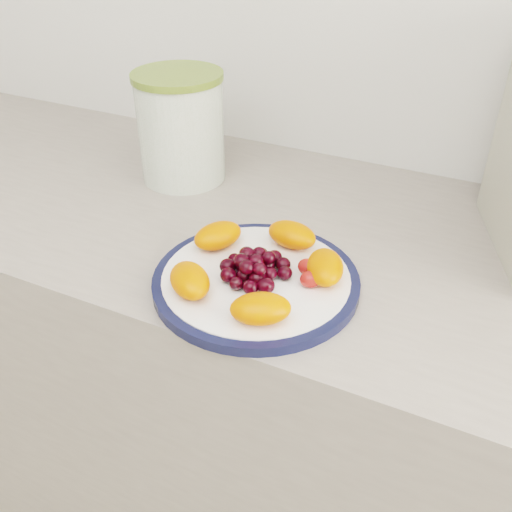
% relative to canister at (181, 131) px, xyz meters
% --- Properties ---
extents(counter, '(3.50, 0.60, 0.90)m').
position_rel_canister_xyz_m(counter, '(0.37, -0.08, -0.54)').
color(counter, gray).
rests_on(counter, floor).
extents(cabinet_face, '(3.48, 0.58, 0.84)m').
position_rel_canister_xyz_m(cabinet_face, '(0.37, -0.08, -0.57)').
color(cabinet_face, '#866551').
rests_on(cabinet_face, floor).
extents(plate_rim, '(0.29, 0.29, 0.01)m').
position_rel_canister_xyz_m(plate_rim, '(0.27, -0.25, -0.09)').
color(plate_rim, '#0F1534').
rests_on(plate_rim, counter).
extents(plate_face, '(0.26, 0.26, 0.02)m').
position_rel_canister_xyz_m(plate_face, '(0.27, -0.25, -0.08)').
color(plate_face, white).
rests_on(plate_face, counter).
extents(canister, '(0.17, 0.17, 0.19)m').
position_rel_canister_xyz_m(canister, '(0.00, 0.00, 0.00)').
color(canister, '#396021').
rests_on(canister, counter).
extents(canister_lid, '(0.17, 0.17, 0.01)m').
position_rel_canister_xyz_m(canister_lid, '(0.00, 0.00, 0.10)').
color(canister_lid, olive).
rests_on(canister_lid, canister).
extents(fruit_plate, '(0.25, 0.25, 0.04)m').
position_rel_canister_xyz_m(fruit_plate, '(0.28, -0.25, -0.06)').
color(fruit_plate, '#F84C04').
rests_on(fruit_plate, plate_face).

